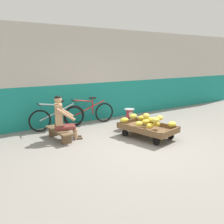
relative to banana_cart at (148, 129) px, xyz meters
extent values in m
plane|color=gray|center=(-0.64, -0.41, -0.24)|extent=(80.00, 80.00, 0.00)
cube|color=#19847A|center=(-0.64, 2.58, 0.39)|extent=(16.00, 0.30, 1.26)
cube|color=#B7B2A8|center=(-0.64, 2.58, 1.89)|extent=(16.00, 0.30, 1.75)
cube|color=brown|center=(0.00, 0.00, -0.01)|extent=(1.12, 1.58, 0.05)
cube|color=brown|center=(-0.39, -0.08, 0.07)|extent=(0.33, 1.42, 0.10)
cube|color=brown|center=(0.39, 0.08, 0.07)|extent=(0.33, 1.42, 0.10)
cube|color=brown|center=(-0.14, 0.69, 0.07)|extent=(0.83, 0.21, 0.10)
cube|color=brown|center=(0.14, -0.69, 0.07)|extent=(0.83, 0.21, 0.10)
cylinder|color=black|center=(-0.41, 0.43, -0.15)|extent=(0.09, 0.19, 0.18)
cylinder|color=black|center=(0.20, 0.56, -0.15)|extent=(0.09, 0.19, 0.18)
cylinder|color=black|center=(-0.20, -0.56, -0.15)|extent=(0.09, 0.19, 0.18)
cylinder|color=black|center=(0.41, -0.43, -0.15)|extent=(0.09, 0.19, 0.18)
ellipsoid|color=gold|center=(0.07, -0.26, 0.18)|extent=(0.30, 0.29, 0.13)
ellipsoid|color=yellow|center=(0.18, 0.44, 0.18)|extent=(0.28, 0.23, 0.13)
ellipsoid|color=gold|center=(-0.20, -0.31, 0.18)|extent=(0.29, 0.27, 0.13)
ellipsoid|color=yellow|center=(0.38, -0.49, 0.18)|extent=(0.26, 0.21, 0.13)
ellipsoid|color=yellow|center=(0.25, 0.13, 0.18)|extent=(0.28, 0.25, 0.13)
ellipsoid|color=gold|center=(0.23, 0.30, 0.18)|extent=(0.29, 0.25, 0.13)
ellipsoid|color=gold|center=(-0.30, 0.01, 0.18)|extent=(0.28, 0.24, 0.13)
ellipsoid|color=yellow|center=(-0.38, 0.52, 0.18)|extent=(0.25, 0.19, 0.13)
ellipsoid|color=yellow|center=(-0.01, 0.08, 0.18)|extent=(0.25, 0.20, 0.13)
ellipsoid|color=gold|center=(-0.25, 0.30, 0.32)|extent=(0.28, 0.24, 0.13)
ellipsoid|color=yellow|center=(0.21, -0.21, 0.32)|extent=(0.30, 0.29, 0.13)
ellipsoid|color=gold|center=(-0.05, -0.34, 0.32)|extent=(0.29, 0.26, 0.13)
ellipsoid|color=yellow|center=(0.08, 0.16, 0.31)|extent=(0.30, 0.30, 0.13)
cube|color=brown|center=(-1.99, 1.13, 0.00)|extent=(0.37, 1.12, 0.05)
cube|color=brown|center=(-2.01, 1.51, -0.13)|extent=(0.24, 0.09, 0.22)
cube|color=brown|center=(-1.97, 0.74, -0.13)|extent=(0.24, 0.09, 0.22)
cylinder|color=tan|center=(-1.58, 1.09, -0.11)|extent=(0.10, 0.10, 0.27)
cube|color=#4C3D2D|center=(-1.52, 1.07, -0.22)|extent=(0.24, 0.15, 0.04)
cylinder|color=brown|center=(-1.77, 1.15, 0.08)|extent=(0.42, 0.25, 0.13)
cylinder|color=tan|center=(-1.64, 0.91, -0.11)|extent=(0.10, 0.10, 0.27)
cube|color=#4C3D2D|center=(-1.58, 0.90, -0.22)|extent=(0.24, 0.15, 0.04)
cylinder|color=brown|center=(-1.83, 0.98, 0.08)|extent=(0.42, 0.25, 0.13)
cube|color=brown|center=(-1.99, 1.13, 0.10)|extent=(0.30, 0.34, 0.14)
cube|color=tan|center=(-1.99, 1.13, 0.43)|extent=(0.27, 0.36, 0.52)
cylinder|color=tan|center=(-1.77, 1.27, 0.46)|extent=(0.47, 0.22, 0.36)
cylinder|color=tan|center=(-1.90, 0.89, 0.46)|extent=(0.47, 0.22, 0.36)
sphere|color=tan|center=(-1.99, 1.13, 0.80)|extent=(0.19, 0.19, 0.19)
ellipsoid|color=black|center=(-1.99, 1.13, 0.86)|extent=(0.17, 0.17, 0.09)
cube|color=red|center=(0.15, 0.98, -0.09)|extent=(0.36, 0.28, 0.30)
cylinder|color=#28282D|center=(0.15, 0.98, 0.07)|extent=(0.20, 0.20, 0.03)
cube|color=#C6384C|center=(0.15, 0.98, 0.21)|extent=(0.16, 0.10, 0.24)
cylinder|color=white|center=(0.15, 0.92, 0.21)|extent=(0.13, 0.01, 0.13)
cylinder|color=#B2B5BA|center=(0.15, 0.98, 0.34)|extent=(0.30, 0.30, 0.01)
torus|color=black|center=(-2.18, 2.09, 0.08)|extent=(0.64, 0.09, 0.64)
torus|color=black|center=(-1.16, 2.03, 0.08)|extent=(0.64, 0.09, 0.64)
cylinder|color=#9EA0A5|center=(-1.67, 2.06, 0.28)|extent=(1.03, 0.10, 0.43)
cylinder|color=#9EA0A5|center=(-1.57, 2.05, 0.32)|extent=(0.04, 0.04, 0.48)
cylinder|color=#9EA0A5|center=(-1.88, 2.07, 0.52)|extent=(0.62, 0.07, 0.12)
cube|color=black|center=(-1.57, 2.05, 0.59)|extent=(0.21, 0.11, 0.05)
cylinder|color=black|center=(-2.18, 2.09, 0.54)|extent=(0.06, 0.48, 0.03)
torus|color=black|center=(-1.08, 2.15, 0.08)|extent=(0.64, 0.12, 0.64)
torus|color=black|center=(-0.07, 2.04, 0.08)|extent=(0.64, 0.12, 0.64)
cylinder|color=#AD231E|center=(-0.58, 2.10, 0.28)|extent=(1.03, 0.15, 0.43)
cylinder|color=#AD231E|center=(-0.48, 2.09, 0.32)|extent=(0.04, 0.04, 0.48)
cylinder|color=#AD231E|center=(-0.78, 2.12, 0.52)|extent=(0.61, 0.10, 0.12)
cube|color=black|center=(-0.48, 2.09, 0.59)|extent=(0.21, 0.12, 0.05)
cylinder|color=black|center=(-1.08, 2.15, 0.54)|extent=(0.08, 0.48, 0.03)
cube|color=green|center=(0.33, 0.54, -0.12)|extent=(0.18, 0.12, 0.24)
camera|label=1|loc=(-4.22, -4.66, 1.81)|focal=39.55mm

